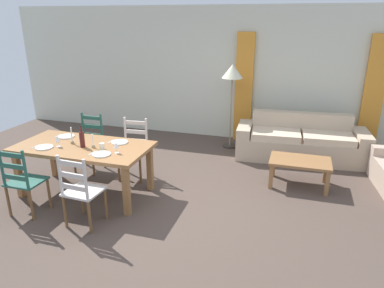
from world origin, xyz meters
TOP-DOWN VIEW (x-y plane):
  - ground_plane at (0.00, 0.00)m, footprint 9.60×9.60m
  - wall_far at (0.00, 3.30)m, footprint 9.60×0.16m
  - curtain_panel_left at (0.53, 3.16)m, footprint 0.35×0.08m
  - curtain_panel_right at (2.93, 3.16)m, footprint 0.35×0.08m
  - dining_table at (-1.24, 0.05)m, footprint 1.90×0.96m
  - dining_chair_near_left at (-1.66, -0.70)m, footprint 0.42×0.40m
  - dining_chair_near_right at (-0.79, -0.72)m, footprint 0.44×0.42m
  - dining_chair_far_left at (-1.65, 0.84)m, footprint 0.42×0.40m
  - dining_chair_far_right at (-0.81, 0.79)m, footprint 0.45×0.43m
  - dinner_plate_near_left at (-1.69, -0.20)m, footprint 0.24×0.24m
  - fork_near_left at (-1.84, -0.20)m, footprint 0.02×0.17m
  - dinner_plate_near_right at (-0.79, -0.20)m, footprint 0.24×0.24m
  - fork_near_right at (-0.94, -0.20)m, footprint 0.02×0.17m
  - dinner_plate_far_left at (-1.69, 0.30)m, footprint 0.24×0.24m
  - fork_far_left at (-1.84, 0.30)m, footprint 0.03×0.17m
  - dinner_plate_far_right at (-0.79, 0.30)m, footprint 0.24×0.24m
  - fork_far_right at (-0.94, 0.30)m, footprint 0.02×0.17m
  - wine_bottle at (-1.20, -0.01)m, footprint 0.07×0.07m
  - wine_glass_near_left at (-1.53, -0.10)m, footprint 0.06×0.06m
  - wine_glass_near_right at (-0.63, -0.08)m, footprint 0.06×0.06m
  - coffee_cup_primary at (-0.89, -0.01)m, footprint 0.07×0.07m
  - candle_tall at (-1.42, 0.07)m, footprint 0.05×0.05m
  - candle_short at (-1.04, 0.01)m, footprint 0.05×0.05m
  - couch at (1.73, 2.45)m, footprint 2.33×0.96m
  - coffee_table at (1.74, 1.24)m, footprint 0.90×0.56m
  - standing_lamp at (0.38, 2.64)m, footprint 0.40×0.40m

SIDE VIEW (x-z plane):
  - ground_plane at x=0.00m, z-range -0.02..0.00m
  - couch at x=1.73m, z-range -0.11..0.69m
  - coffee_table at x=1.74m, z-range 0.15..0.57m
  - dining_chair_near_left at x=-1.66m, z-range 0.00..0.96m
  - dining_chair_near_right at x=-0.79m, z-range 0.00..0.96m
  - dining_chair_far_left at x=-1.65m, z-range 0.00..0.96m
  - dining_chair_far_right at x=-0.81m, z-range 0.00..0.96m
  - dining_table at x=-1.24m, z-range 0.29..1.04m
  - fork_near_left at x=-1.84m, z-range 0.75..0.76m
  - fork_near_right at x=-0.94m, z-range 0.75..0.76m
  - fork_far_left at x=-1.84m, z-range 0.75..0.76m
  - fork_far_right at x=-0.94m, z-range 0.75..0.76m
  - dinner_plate_near_left at x=-1.69m, z-range 0.75..0.77m
  - dinner_plate_near_right at x=-0.79m, z-range 0.75..0.77m
  - dinner_plate_far_left at x=-1.69m, z-range 0.75..0.77m
  - dinner_plate_far_right at x=-0.79m, z-range 0.75..0.77m
  - coffee_cup_primary at x=-0.89m, z-range 0.75..0.84m
  - candle_short at x=-1.04m, z-range 0.70..0.90m
  - candle_tall at x=-1.42m, z-range 0.70..0.94m
  - wine_glass_near_left at x=-1.53m, z-range 0.78..0.94m
  - wine_glass_near_right at x=-0.63m, z-range 0.78..0.94m
  - wine_bottle at x=-1.20m, z-range 0.71..1.03m
  - curtain_panel_left at x=0.53m, z-range 0.00..2.20m
  - curtain_panel_right at x=2.93m, z-range 0.00..2.20m
  - wall_far at x=0.00m, z-range 0.00..2.70m
  - standing_lamp at x=0.38m, z-range 0.59..2.23m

